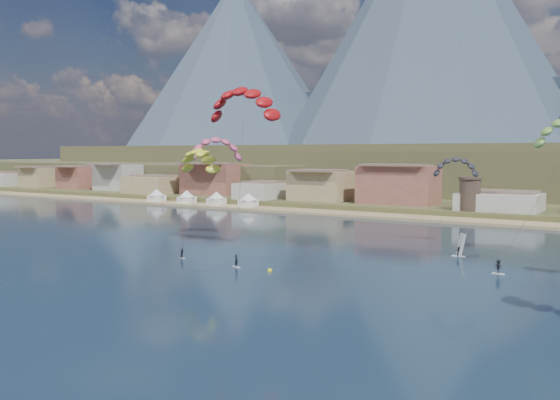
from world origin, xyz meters
name	(u,v)px	position (x,y,z in m)	size (l,w,h in m)	color
ground	(109,321)	(0.00, 0.00, 0.00)	(2400.00, 2400.00, 0.00)	black
beach	(440,220)	(0.00, 106.00, 0.25)	(2200.00, 12.00, 0.90)	tan
town	(327,181)	(-40.00, 122.00, 8.00)	(400.00, 24.00, 12.00)	beige
watchtower	(470,194)	(5.00, 114.00, 6.37)	(5.82, 5.82, 8.60)	#47382D
beach_tents	(201,194)	(-76.25, 106.00, 3.71)	(43.40, 6.40, 5.00)	white
kitesurfer_red	(244,99)	(-11.51, 39.23, 25.33)	(13.15, 13.14, 28.69)	silver
kitesurfer_yellow	(200,157)	(-24.75, 44.05, 15.92)	(12.80, 16.48, 20.80)	silver
distant_kite_pink	(216,145)	(-26.32, 50.61, 18.17)	(10.42, 10.07, 21.37)	#262626
distant_kite_dark	(456,164)	(15.12, 66.26, 14.83)	(8.56, 6.47, 17.63)	#262626
windsurfer	(459,249)	(18.84, 56.48, 1.20)	(2.13, 2.31, 3.77)	silver
buoy	(270,271)	(-0.28, 29.78, 0.12)	(0.68, 0.68, 0.68)	yellow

